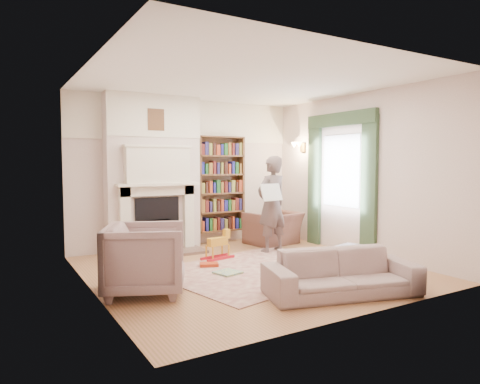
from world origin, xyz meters
TOP-DOWN VIEW (x-y plane):
  - floor at (0.00, 0.00)m, footprint 4.50×4.50m
  - ceiling at (0.00, 0.00)m, footprint 4.50×4.50m
  - wall_back at (0.00, 2.25)m, footprint 4.50×0.00m
  - wall_front at (0.00, -2.25)m, footprint 4.50×0.00m
  - wall_left at (-2.25, 0.00)m, footprint 0.00×4.50m
  - wall_right at (2.25, 0.00)m, footprint 0.00×4.50m
  - fireplace at (-0.75, 2.05)m, footprint 1.70×0.58m
  - bookcase at (0.65, 2.12)m, footprint 1.00×0.24m
  - window at (2.23, 0.40)m, footprint 0.02×0.90m
  - curtain_left at (2.20, -0.30)m, footprint 0.07×0.32m
  - curtain_right at (2.20, 1.10)m, footprint 0.07×0.32m
  - pelmet at (2.19, 0.40)m, footprint 0.09×1.70m
  - wall_sconce at (2.03, 1.50)m, footprint 0.20×0.24m
  - rug at (0.13, -0.10)m, footprint 3.19×2.69m
  - armchair_reading at (1.48, 1.47)m, footprint 1.09×0.99m
  - armchair_left at (-1.70, -0.36)m, footprint 1.24×1.23m
  - sofa at (0.32, -1.63)m, footprint 1.97×1.19m
  - man_reading at (1.03, 0.87)m, footprint 0.68×0.50m
  - newspaper at (0.88, 0.67)m, footprint 0.45×0.19m
  - coffee_table at (0.85, -1.22)m, footprint 0.79×0.61m
  - paraffin_heater at (-1.06, 1.30)m, footprint 0.29×0.29m
  - rocking_horse at (-0.10, 0.81)m, footprint 0.59×0.32m
  - board_game at (-0.41, -0.09)m, footprint 0.40×0.40m
  - game_box_lid at (-0.44, 0.43)m, footprint 0.33×0.28m
  - comic_annuals at (0.34, -0.37)m, footprint 0.88×0.62m

SIDE VIEW (x-z plane):
  - floor at x=0.00m, z-range 0.00..0.00m
  - rug at x=0.13m, z-range 0.00..0.01m
  - comic_annuals at x=0.34m, z-range 0.01..0.03m
  - board_game at x=-0.41m, z-range 0.01..0.04m
  - game_box_lid at x=-0.44m, z-range 0.01..0.06m
  - coffee_table at x=0.85m, z-range 0.00..0.45m
  - rocking_horse at x=-0.10m, z-range 0.00..0.49m
  - sofa at x=0.32m, z-range 0.00..0.54m
  - paraffin_heater at x=-1.06m, z-range 0.00..0.55m
  - armchair_reading at x=1.48m, z-range 0.00..0.62m
  - armchair_left at x=-1.70m, z-range 0.00..0.86m
  - man_reading at x=1.03m, z-range 0.00..1.72m
  - newspaper at x=0.88m, z-range 0.94..1.24m
  - bookcase at x=0.65m, z-range 0.25..2.10m
  - curtain_left at x=2.20m, z-range 0.00..2.40m
  - curtain_right at x=2.20m, z-range 0.00..2.40m
  - fireplace at x=-0.75m, z-range -0.01..2.79m
  - wall_back at x=0.00m, z-range -0.85..3.65m
  - wall_front at x=0.00m, z-range -0.85..3.65m
  - wall_left at x=-2.25m, z-range -0.85..3.65m
  - wall_right at x=2.25m, z-range -0.85..3.65m
  - window at x=2.23m, z-range 0.80..2.10m
  - wall_sconce at x=2.03m, z-range 1.78..2.02m
  - pelmet at x=2.19m, z-range 2.26..2.50m
  - ceiling at x=0.00m, z-range 2.80..2.80m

